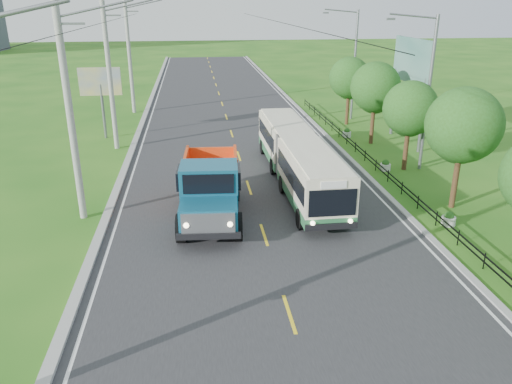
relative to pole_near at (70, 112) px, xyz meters
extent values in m
plane|color=#1F5B15|center=(8.26, -9.00, -5.09)|extent=(240.00, 240.00, 0.00)
cube|color=#28282B|center=(8.26, 11.00, -5.08)|extent=(14.00, 120.00, 0.02)
cube|color=#9E9E99|center=(1.06, 11.00, -5.02)|extent=(0.40, 120.00, 0.15)
cube|color=#9E9E99|center=(15.41, 11.00, -5.04)|extent=(0.30, 120.00, 0.10)
cube|color=silver|center=(1.61, 11.00, -5.07)|extent=(0.12, 120.00, 0.00)
cube|color=silver|center=(14.91, 11.00, -5.07)|extent=(0.12, 120.00, 0.00)
cube|color=yellow|center=(8.26, -9.00, -5.07)|extent=(0.12, 2.20, 0.00)
cube|color=black|center=(16.26, 5.00, -4.79)|extent=(0.04, 40.00, 0.60)
cylinder|color=gray|center=(-0.04, 0.00, -0.09)|extent=(0.32, 0.32, 10.00)
cube|color=slate|center=(0.46, 0.00, 3.71)|extent=(1.20, 0.10, 0.10)
cylinder|color=gray|center=(-0.04, 12.00, -0.09)|extent=(0.32, 0.32, 10.00)
cube|color=slate|center=(0.46, 12.00, 3.71)|extent=(1.20, 0.10, 0.10)
cylinder|color=gray|center=(-0.04, 24.00, -0.09)|extent=(0.32, 0.32, 10.00)
cube|color=slate|center=(0.46, 24.00, 3.71)|extent=(1.20, 0.10, 0.10)
cylinder|color=#382314|center=(18.06, -1.00, -3.41)|extent=(0.28, 0.28, 3.36)
sphere|color=#244C15|center=(18.06, -1.00, -0.89)|extent=(3.60, 3.60, 3.60)
sphere|color=#244C15|center=(18.26, -0.50, -1.61)|extent=(2.64, 2.64, 2.64)
cylinder|color=#382314|center=(18.06, 5.00, -3.58)|extent=(0.28, 0.28, 3.02)
sphere|color=#244C15|center=(18.06, 5.00, -1.31)|extent=(3.24, 3.24, 3.24)
sphere|color=#244C15|center=(18.26, 5.50, -1.96)|extent=(2.38, 2.38, 2.38)
cylinder|color=#382314|center=(18.06, 11.00, -3.47)|extent=(0.28, 0.28, 3.25)
sphere|color=#244C15|center=(18.06, 11.00, -1.03)|extent=(3.48, 3.48, 3.48)
sphere|color=#244C15|center=(18.26, 11.50, -1.73)|extent=(2.55, 2.55, 2.55)
cylinder|color=#382314|center=(18.06, 17.00, -3.55)|extent=(0.28, 0.28, 3.08)
sphere|color=#244C15|center=(18.06, 17.00, -1.24)|extent=(3.30, 3.30, 3.30)
sphere|color=#244C15|center=(18.26, 17.50, -1.90)|extent=(2.42, 2.42, 2.42)
cylinder|color=slate|center=(19.06, 5.00, -0.59)|extent=(0.20, 0.20, 9.00)
cylinder|color=slate|center=(17.66, 5.00, 3.81)|extent=(2.80, 0.10, 0.34)
cube|color=slate|center=(16.36, 5.00, 3.66)|extent=(0.45, 0.16, 0.12)
cylinder|color=slate|center=(19.06, 19.00, -0.59)|extent=(0.20, 0.20, 9.00)
cylinder|color=slate|center=(17.66, 19.00, 3.81)|extent=(2.80, 0.10, 0.34)
cube|color=slate|center=(16.36, 19.00, 3.66)|extent=(0.45, 0.16, 0.12)
cylinder|color=silver|center=(16.86, -3.00, -4.89)|extent=(0.64, 0.64, 0.40)
sphere|color=#244C15|center=(16.86, -3.00, -4.64)|extent=(0.44, 0.44, 0.44)
cylinder|color=silver|center=(16.86, 5.00, -4.89)|extent=(0.64, 0.64, 0.40)
sphere|color=#244C15|center=(16.86, 5.00, -4.64)|extent=(0.44, 0.44, 0.44)
cylinder|color=silver|center=(16.86, 13.00, -4.89)|extent=(0.64, 0.64, 0.40)
sphere|color=#244C15|center=(16.86, 13.00, -4.64)|extent=(0.44, 0.44, 0.44)
cylinder|color=slate|center=(-1.24, 15.00, -3.09)|extent=(0.20, 0.20, 4.00)
cube|color=yellow|center=(-1.24, 15.00, -0.89)|extent=(3.00, 0.15, 2.00)
cylinder|color=slate|center=(20.56, 8.50, -2.59)|extent=(0.24, 0.24, 5.00)
cylinder|color=slate|center=(20.56, 13.50, -2.59)|extent=(0.24, 0.24, 5.00)
cube|color=#144C47|center=(20.56, 11.00, 0.71)|extent=(0.20, 6.00, 3.00)
cube|color=#29683C|center=(11.04, -0.34, -4.36)|extent=(2.35, 6.94, 0.51)
cube|color=beige|center=(11.04, -0.34, -3.22)|extent=(2.35, 6.94, 1.78)
cube|color=black|center=(11.04, -0.34, -3.21)|extent=(2.39, 6.38, 0.88)
cube|color=#29683C|center=(10.99, 7.27, -4.36)|extent=(2.35, 6.47, 0.51)
cube|color=beige|center=(10.99, 7.27, -3.22)|extent=(2.35, 6.47, 1.78)
cube|color=black|center=(10.99, 7.27, -3.21)|extent=(2.38, 5.92, 0.88)
cube|color=#4C4C4C|center=(11.01, 3.58, -3.47)|extent=(2.17, 0.94, 2.20)
cube|color=black|center=(11.06, -3.82, -3.37)|extent=(2.08, 0.07, 1.20)
cylinder|color=black|center=(10.01, -2.51, -4.61)|extent=(0.30, 0.96, 0.96)
cylinder|color=black|center=(12.10, -2.50, -4.61)|extent=(0.30, 0.96, 0.96)
cylinder|color=black|center=(9.98, 2.01, -4.61)|extent=(0.30, 0.96, 0.96)
cylinder|color=black|center=(12.07, 2.02, -4.61)|extent=(0.30, 0.96, 0.96)
cylinder|color=black|center=(9.96, 5.15, -4.61)|extent=(0.30, 0.96, 0.96)
cylinder|color=black|center=(12.04, 5.16, -4.61)|extent=(0.30, 0.96, 0.96)
cylinder|color=black|center=(9.93, 9.39, -4.61)|extent=(0.30, 0.96, 0.96)
cylinder|color=black|center=(12.02, 9.40, -4.61)|extent=(0.30, 0.96, 0.96)
cube|color=#12526E|center=(5.85, -3.48, -3.83)|extent=(2.51, 1.76, 1.15)
cube|color=#12526E|center=(5.96, -1.76, -3.26)|extent=(2.64, 2.00, 2.30)
cube|color=black|center=(5.96, -1.76, -2.68)|extent=(2.87, 1.67, 0.80)
cube|color=black|center=(6.02, -0.84, -4.35)|extent=(1.59, 6.95, 0.29)
cube|color=#D84214|center=(6.14, 1.10, -3.20)|extent=(2.86, 3.61, 1.49)
cylinder|color=black|center=(4.66, -3.17, -4.46)|extent=(0.48, 1.29, 1.26)
cylinder|color=black|center=(7.06, -3.33, -4.46)|extent=(0.48, 1.29, 1.26)
cylinder|color=black|center=(4.96, 1.41, -4.46)|extent=(0.48, 1.29, 1.26)
cylinder|color=black|center=(7.36, 1.25, -4.46)|extent=(0.48, 1.29, 1.26)
camera|label=1|loc=(5.42, -22.70, 4.64)|focal=35.00mm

